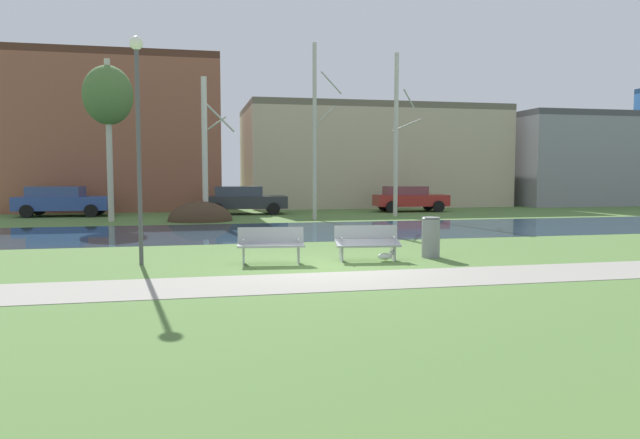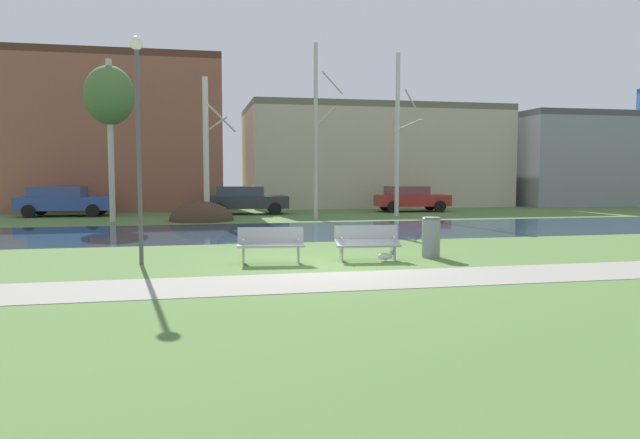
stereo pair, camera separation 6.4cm
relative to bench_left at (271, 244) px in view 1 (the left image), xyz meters
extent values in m
plane|color=#517538|center=(1.20, 9.27, -0.47)|extent=(120.00, 120.00, 0.00)
cube|color=gray|center=(1.20, -2.59, -0.47)|extent=(60.00, 2.09, 0.01)
cube|color=#284256|center=(1.20, 7.76, -0.47)|extent=(80.00, 7.21, 0.01)
ellipsoid|color=#423021|center=(-1.50, 13.19, -0.47)|extent=(2.91, 2.46, 1.78)
cube|color=#9EA0A3|center=(-0.01, -0.09, -0.02)|extent=(1.64, 0.65, 0.05)
cube|color=#9EA0A3|center=(0.02, 0.18, 0.20)|extent=(1.60, 0.26, 0.40)
cube|color=#9EA0A3|center=(-0.66, 0.04, -0.25)|extent=(0.09, 0.43, 0.45)
cube|color=#9EA0A3|center=(0.65, -0.11, -0.25)|extent=(0.09, 0.43, 0.45)
cylinder|color=#9EA0A3|center=(-0.66, 0.00, 0.12)|extent=(0.07, 0.28, 0.04)
cylinder|color=#9EA0A3|center=(0.64, -0.15, 0.12)|extent=(0.07, 0.28, 0.04)
cube|color=#9EA0A3|center=(2.41, -0.09, -0.02)|extent=(1.64, 0.65, 0.17)
cube|color=#9EA0A3|center=(2.44, 0.18, 0.20)|extent=(1.60, 0.26, 0.40)
cube|color=#9EA0A3|center=(1.76, 0.04, -0.25)|extent=(0.09, 0.43, 0.45)
cube|color=#9EA0A3|center=(3.06, -0.11, -0.25)|extent=(0.09, 0.43, 0.45)
cylinder|color=#9EA0A3|center=(1.76, 0.00, 0.12)|extent=(0.07, 0.28, 0.04)
cylinder|color=#9EA0A3|center=(3.06, -0.15, 0.12)|extent=(0.07, 0.28, 0.04)
cylinder|color=gray|center=(4.19, 0.20, 0.05)|extent=(0.47, 0.47, 1.05)
torus|color=#494A4C|center=(4.19, 0.20, 0.54)|extent=(0.49, 0.49, 0.04)
ellipsoid|color=white|center=(2.82, -0.20, -0.35)|extent=(0.37, 0.17, 0.17)
sphere|color=white|center=(2.99, -0.20, -0.27)|extent=(0.12, 0.12, 0.12)
cone|color=gold|center=(3.05, -0.20, -0.27)|extent=(0.07, 0.04, 0.04)
cylinder|color=gold|center=(2.84, -0.23, -0.42)|extent=(0.01, 0.01, 0.10)
cylinder|color=gold|center=(2.84, -0.16, -0.42)|extent=(0.01, 0.01, 0.10)
cylinder|color=#4C4C51|center=(-3.05, 0.45, 2.05)|extent=(0.10, 0.10, 5.04)
sphere|color=white|center=(-3.05, 0.45, 4.71)|extent=(0.32, 0.32, 0.32)
cylinder|color=#BCB7A8|center=(-5.41, 13.75, 3.12)|extent=(0.26, 0.26, 7.19)
ellipsoid|color=#4C7038|center=(-5.41, 13.75, 5.14)|extent=(2.17, 2.17, 2.60)
cylinder|color=beige|center=(-1.25, 13.54, 2.79)|extent=(0.26, 0.26, 6.52)
cylinder|color=beige|center=(-0.67, 13.94, 4.01)|extent=(0.84, 1.17, 0.57)
cylinder|color=beige|center=(-0.55, 12.82, 4.13)|extent=(1.34, 1.30, 1.13)
cylinder|color=#BCB7A8|center=(3.76, 12.98, 3.60)|extent=(0.19, 0.19, 8.14)
cylinder|color=#BCB7A8|center=(4.36, 13.39, 4.38)|extent=(0.77, 1.08, 0.84)
cylinder|color=#BCB7A8|center=(4.40, 12.32, 5.77)|extent=(1.26, 1.23, 0.84)
cylinder|color=beige|center=(8.19, 14.26, 3.59)|extent=(0.22, 0.22, 8.12)
cylinder|color=beige|center=(8.93, 14.77, 4.13)|extent=(1.04, 1.48, 0.58)
cylinder|color=beige|center=(8.67, 13.77, 5.35)|extent=(0.90, 0.88, 0.83)
cube|color=#2D4793|center=(-8.15, 17.64, 0.19)|extent=(4.61, 2.15, 0.67)
cube|color=#32457F|center=(-8.51, 17.67, 0.78)|extent=(2.62, 1.81, 0.51)
cylinder|color=black|center=(-6.61, 18.50, -0.15)|extent=(0.65, 0.26, 0.64)
cylinder|color=black|center=(-6.72, 16.61, -0.15)|extent=(0.65, 0.26, 0.64)
cylinder|color=black|center=(-9.58, 18.67, -0.15)|extent=(0.65, 0.26, 0.64)
cylinder|color=black|center=(-9.69, 16.79, -0.15)|extent=(0.65, 0.26, 0.64)
cube|color=#282B30|center=(0.90, 17.27, 0.17)|extent=(4.44, 2.04, 0.64)
cube|color=#2F3648|center=(0.55, 17.29, 0.74)|extent=(2.52, 1.71, 0.52)
cylinder|color=black|center=(2.38, 18.08, -0.15)|extent=(0.65, 0.26, 0.64)
cylinder|color=black|center=(2.28, 16.29, -0.15)|extent=(0.65, 0.26, 0.64)
cylinder|color=black|center=(-0.48, 18.25, -0.15)|extent=(0.65, 0.26, 0.64)
cylinder|color=black|center=(-0.59, 16.46, -0.15)|extent=(0.65, 0.26, 0.64)
cube|color=maroon|center=(10.22, 17.43, 0.16)|extent=(4.15, 1.93, 0.63)
cube|color=brown|center=(9.90, 17.45, 0.72)|extent=(2.35, 1.62, 0.48)
cylinder|color=black|center=(11.60, 18.20, -0.15)|extent=(0.65, 0.26, 0.64)
cylinder|color=black|center=(11.51, 16.51, -0.15)|extent=(0.65, 0.26, 0.64)
cylinder|color=black|center=(8.93, 18.36, -0.15)|extent=(0.65, 0.26, 0.64)
cylinder|color=black|center=(8.83, 16.66, -0.15)|extent=(0.65, 0.26, 0.64)
cube|color=brown|center=(-6.14, 24.25, 3.78)|extent=(11.86, 9.15, 8.50)
cube|color=#4E2C21|center=(-6.14, 24.25, 8.23)|extent=(11.86, 9.15, 0.40)
cube|color=#BCAD8E|center=(9.97, 24.90, 2.60)|extent=(16.71, 9.27, 6.15)
cube|color=#675F4E|center=(9.97, 24.90, 5.87)|extent=(16.71, 9.27, 0.40)
cube|color=gray|center=(25.30, 23.21, 2.42)|extent=(12.33, 8.42, 5.79)
cube|color=#48484B|center=(25.30, 23.21, 5.52)|extent=(12.33, 8.42, 0.40)
camera|label=1|loc=(-1.83, -14.07, 1.72)|focal=33.18mm
camera|label=2|loc=(-1.77, -14.08, 1.72)|focal=33.18mm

